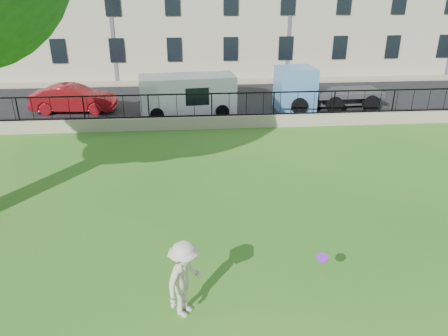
{
  "coord_description": "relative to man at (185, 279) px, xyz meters",
  "views": [
    {
      "loc": [
        -1.14,
        -8.29,
        6.76
      ],
      "look_at": [
        -0.14,
        3.5,
        1.57
      ],
      "focal_mm": 35.0,
      "sensor_mm": 36.0,
      "label": 1
    }
  ],
  "objects": [
    {
      "name": "ground",
      "position": [
        1.34,
        0.75,
        -0.9
      ],
      "size": [
        120.0,
        120.0,
        0.0
      ],
      "primitive_type": "plane",
      "color": "#1F6718",
      "rests_on": "ground"
    },
    {
      "name": "retaining_wall",
      "position": [
        1.34,
        12.75,
        -0.6
      ],
      "size": [
        50.0,
        0.4,
        0.6
      ],
      "primitive_type": "cube",
      "color": "tan",
      "rests_on": "ground"
    },
    {
      "name": "iron_railing",
      "position": [
        1.34,
        12.75,
        0.25
      ],
      "size": [
        50.0,
        0.05,
        1.13
      ],
      "color": "black",
      "rests_on": "retaining_wall"
    },
    {
      "name": "street",
      "position": [
        1.34,
        17.45,
        -0.9
      ],
      "size": [
        60.0,
        9.0,
        0.01
      ],
      "primitive_type": "cube",
      "color": "black",
      "rests_on": "ground"
    },
    {
      "name": "sidewalk",
      "position": [
        1.34,
        22.65,
        -0.84
      ],
      "size": [
        60.0,
        1.4,
        0.12
      ],
      "primitive_type": "cube",
      "color": "tan",
      "rests_on": "ground"
    },
    {
      "name": "man",
      "position": [
        0.0,
        0.0,
        0.0
      ],
      "size": [
        1.17,
        1.34,
        1.8
      ],
      "primitive_type": "imported",
      "rotation": [
        0.0,
        0.0,
        1.04
      ],
      "color": "beige",
      "rests_on": "ground"
    },
    {
      "name": "frisbee",
      "position": [
        3.05,
        0.29,
        0.16
      ],
      "size": [
        0.31,
        0.3,
        0.12
      ],
      "primitive_type": "cylinder",
      "rotation": [
        0.21,
        -0.14,
        0.13
      ],
      "color": "purple"
    },
    {
      "name": "red_sedan",
      "position": [
        -5.94,
        16.15,
        -0.17
      ],
      "size": [
        4.53,
        1.82,
        1.46
      ],
      "primitive_type": "imported",
      "rotation": [
        0.0,
        0.0,
        1.51
      ],
      "color": "#A9141C",
      "rests_on": "street"
    },
    {
      "name": "white_van",
      "position": [
        0.2,
        15.15,
        0.14
      ],
      "size": [
        5.12,
        2.41,
        2.08
      ],
      "primitive_type": "cube",
      "rotation": [
        0.0,
        0.0,
        0.1
      ],
      "color": "white",
      "rests_on": "street"
    },
    {
      "name": "blue_truck",
      "position": [
        7.84,
        15.71,
        0.26
      ],
      "size": [
        5.63,
        2.26,
        2.32
      ],
      "primitive_type": "cube",
      "rotation": [
        0.0,
        0.0,
        0.05
      ],
      "color": "#5992D1",
      "rests_on": "street"
    }
  ]
}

